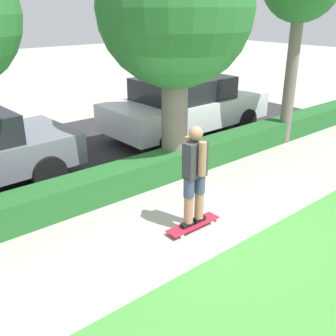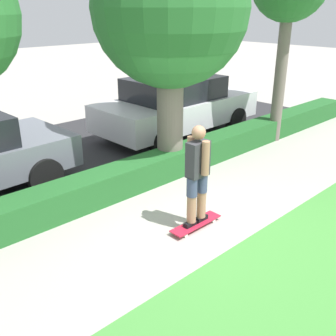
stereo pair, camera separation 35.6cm
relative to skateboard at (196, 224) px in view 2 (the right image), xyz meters
name	(u,v)px [view 2 (the right image)]	position (x,y,z in m)	size (l,w,h in m)	color
ground_plane	(197,216)	(0.30, 0.24, -0.07)	(60.00, 60.00, 0.00)	#ADA89E
street_asphalt	(69,153)	(0.30, 4.44, -0.07)	(16.02, 5.00, 0.01)	#2D2D30
hedge_row	(137,174)	(0.30, 1.84, 0.20)	(16.02, 0.60, 0.53)	#236028
skateboard	(196,224)	(0.00, 0.00, 0.00)	(0.96, 0.24, 0.08)	red
skater_person	(197,173)	(0.00, 0.00, 0.87)	(0.49, 0.41, 1.61)	black
tree_mid	(170,10)	(1.31, 1.97, 3.13)	(2.94, 2.94, 4.73)	#70665B
parked_car_middle	(177,105)	(3.24, 3.75, 0.75)	(4.58, 2.04, 1.57)	silver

